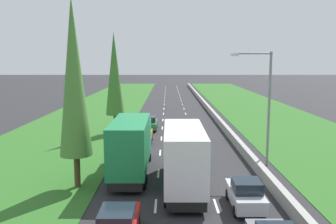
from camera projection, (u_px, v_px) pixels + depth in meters
The scene contains 13 objects.
ground_plane at pixel (173, 111), 59.25m from camera, with size 300.00×300.00×0.00m, color #28282B.
grass_verge_left at pixel (97, 111), 59.21m from camera, with size 14.00×140.00×0.04m, color #2D6623.
grass_verge_right at pixel (260, 111), 59.29m from camera, with size 14.00×140.00×0.04m, color #2D6623.
median_barrier at pixel (208, 109), 59.21m from camera, with size 0.44×120.00×0.85m, color #9E9B93.
lane_markings at pixel (173, 111), 59.25m from camera, with size 3.64×116.00×0.01m.
green_box_truck_left_lane at pixel (131, 145), 26.10m from camera, with size 2.46×9.40×4.18m.
orange_hatchback_left_lane at pixel (143, 135), 36.33m from camera, with size 1.74×3.90×1.72m.
white_box_truck_centre_lane at pixel (182, 156), 23.18m from camera, with size 2.46×9.40×4.18m.
green_sedan_left_lane at pixel (148, 123), 43.20m from camera, with size 1.82×4.50×1.64m.
silver_hatchback_right_lane at pixel (244, 194), 20.24m from camera, with size 1.74×3.90×1.72m.
poplar_tree_second at pixel (73, 78), 22.68m from camera, with size 2.11×2.11×12.36m.
poplar_tree_third at pixel (113, 74), 40.16m from camera, with size 2.09×2.09×11.49m.
street_light_mast at pixel (264, 100), 27.93m from camera, with size 3.20×0.28×9.00m.
Camera 1 is at (-1.03, 1.34, 8.33)m, focal length 38.26 mm.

